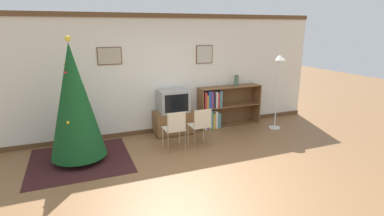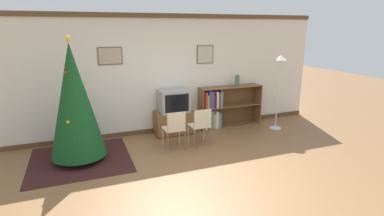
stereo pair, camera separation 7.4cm
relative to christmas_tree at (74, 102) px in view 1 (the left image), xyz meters
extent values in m
plane|color=brown|center=(1.86, -1.57, -1.13)|extent=(24.00, 24.00, 0.00)
cube|color=silver|center=(1.86, 1.03, 0.22)|extent=(8.11, 0.08, 2.70)
cube|color=brown|center=(1.86, 0.98, 1.52)|extent=(8.11, 0.03, 0.10)
cube|color=brown|center=(1.86, 0.98, -1.08)|extent=(8.11, 0.03, 0.10)
cube|color=brown|center=(0.78, 0.98, 0.69)|extent=(0.51, 0.02, 0.37)
cube|color=tan|center=(0.78, 0.97, 0.69)|extent=(0.47, 0.01, 0.33)
cube|color=brown|center=(2.96, 0.98, 0.65)|extent=(0.42, 0.02, 0.43)
cube|color=#BCB7A8|center=(2.96, 0.97, 0.65)|extent=(0.38, 0.01, 0.39)
cube|color=#381919|center=(0.00, 0.00, -1.13)|extent=(1.79, 1.76, 0.01)
cylinder|color=maroon|center=(0.00, 0.00, -1.08)|extent=(0.36, 0.36, 0.10)
cone|color=#14471E|center=(0.00, 0.00, 0.01)|extent=(0.98, 0.98, 2.06)
sphere|color=yellow|center=(0.00, 0.00, 1.09)|extent=(0.10, 0.10, 0.10)
sphere|color=gold|center=(-0.13, 0.28, -0.29)|extent=(0.04, 0.04, 0.04)
sphere|color=gold|center=(-0.13, -0.28, -0.29)|extent=(0.06, 0.06, 0.06)
sphere|color=gold|center=(-0.08, 0.03, 0.66)|extent=(0.05, 0.05, 0.05)
sphere|color=#1E4CB2|center=(0.20, 0.07, 0.11)|extent=(0.04, 0.04, 0.04)
sphere|color=red|center=(-0.08, -0.08, 0.53)|extent=(0.05, 0.05, 0.05)
cube|color=brown|center=(2.08, 0.71, -1.11)|extent=(0.85, 0.47, 0.05)
cube|color=brown|center=(2.08, 0.71, -0.84)|extent=(0.89, 0.49, 0.49)
cube|color=#9E9E99|center=(2.08, 0.71, -0.34)|extent=(0.66, 0.47, 0.51)
cube|color=black|center=(2.08, 0.47, -0.34)|extent=(0.55, 0.01, 0.40)
cube|color=beige|center=(1.80, -0.13, -0.70)|extent=(0.40, 0.40, 0.02)
cube|color=beige|center=(1.80, -0.32, -0.50)|extent=(0.35, 0.02, 0.38)
cylinder|color=beige|center=(1.62, 0.05, -0.92)|extent=(0.02, 0.02, 0.42)
cylinder|color=beige|center=(1.98, 0.05, -0.92)|extent=(0.02, 0.02, 0.42)
cylinder|color=beige|center=(1.62, -0.31, -0.92)|extent=(0.02, 0.02, 0.42)
cylinder|color=beige|center=(1.98, -0.31, -0.92)|extent=(0.02, 0.02, 0.42)
cylinder|color=beige|center=(1.62, -0.31, -0.72)|extent=(0.02, 0.02, 0.82)
cylinder|color=beige|center=(1.98, -0.31, -0.72)|extent=(0.02, 0.02, 0.82)
cube|color=beige|center=(2.36, -0.13, -0.70)|extent=(0.40, 0.40, 0.02)
cube|color=beige|center=(2.36, -0.32, -0.50)|extent=(0.35, 0.02, 0.38)
cylinder|color=beige|center=(2.18, 0.05, -0.92)|extent=(0.02, 0.02, 0.42)
cylinder|color=beige|center=(2.54, 0.05, -0.92)|extent=(0.02, 0.02, 0.42)
cylinder|color=beige|center=(2.18, -0.31, -0.92)|extent=(0.02, 0.02, 0.42)
cylinder|color=beige|center=(2.54, -0.31, -0.92)|extent=(0.02, 0.02, 0.42)
cylinder|color=beige|center=(2.18, -0.31, -0.72)|extent=(0.02, 0.02, 0.82)
cylinder|color=beige|center=(2.54, -0.31, -0.72)|extent=(0.02, 0.02, 0.82)
cube|color=brown|center=(2.79, 0.79, -0.63)|extent=(0.02, 0.36, 1.00)
cube|color=brown|center=(4.37, 0.79, -0.63)|extent=(0.02, 0.36, 1.00)
cube|color=brown|center=(3.58, 0.79, -0.14)|extent=(1.60, 0.36, 0.02)
cube|color=brown|center=(3.58, 0.79, -1.12)|extent=(1.60, 0.36, 0.02)
cube|color=brown|center=(3.58, 0.79, -0.61)|extent=(1.56, 0.36, 0.02)
cube|color=brown|center=(3.58, 0.97, -0.63)|extent=(1.60, 0.01, 1.00)
cube|color=silver|center=(2.86, 0.73, -0.89)|extent=(0.04, 0.22, 0.44)
cube|color=#7A3D7F|center=(2.92, 0.72, -0.91)|extent=(0.06, 0.21, 0.42)
cube|color=gold|center=(2.97, 0.74, -0.89)|extent=(0.04, 0.25, 0.45)
cube|color=teal|center=(3.03, 0.77, -0.89)|extent=(0.05, 0.30, 0.45)
cube|color=gold|center=(3.09, 0.73, -0.93)|extent=(0.06, 0.23, 0.37)
cube|color=silver|center=(3.15, 0.73, -0.91)|extent=(0.06, 0.23, 0.42)
cube|color=teal|center=(3.23, 0.77, -0.93)|extent=(0.07, 0.30, 0.37)
cube|color=#B73333|center=(2.86, 0.73, -0.40)|extent=(0.05, 0.22, 0.40)
cube|color=gold|center=(2.91, 0.76, -0.44)|extent=(0.04, 0.28, 0.33)
cube|color=#2D4C93|center=(2.96, 0.75, -0.39)|extent=(0.07, 0.27, 0.42)
cube|color=#7A3D7F|center=(3.03, 0.75, -0.40)|extent=(0.05, 0.27, 0.41)
cube|color=#232328|center=(3.09, 0.75, -0.44)|extent=(0.06, 0.27, 0.32)
cube|color=silver|center=(3.15, 0.76, -0.41)|extent=(0.05, 0.29, 0.39)
cube|color=#B73333|center=(3.20, 0.76, -0.42)|extent=(0.04, 0.29, 0.37)
cube|color=teal|center=(3.26, 0.76, -0.40)|extent=(0.06, 0.29, 0.40)
cylinder|color=#47664C|center=(3.75, 0.80, 0.00)|extent=(0.11, 0.11, 0.26)
torus|color=#47664C|center=(3.75, 0.80, 0.13)|extent=(0.09, 0.09, 0.02)
cylinder|color=silver|center=(4.51, 0.17, -1.12)|extent=(0.28, 0.28, 0.03)
cylinder|color=silver|center=(4.51, 0.17, -0.29)|extent=(0.03, 0.03, 1.64)
cone|color=white|center=(4.51, 0.17, 0.59)|extent=(0.28, 0.28, 0.12)
camera|label=1|loc=(0.00, -5.55, 1.27)|focal=28.00mm
camera|label=2|loc=(0.07, -5.57, 1.27)|focal=28.00mm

